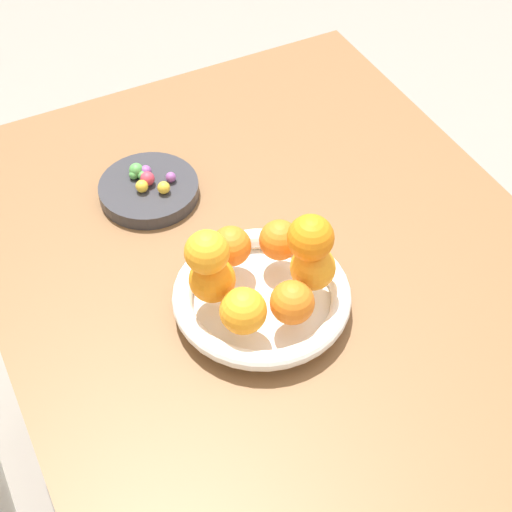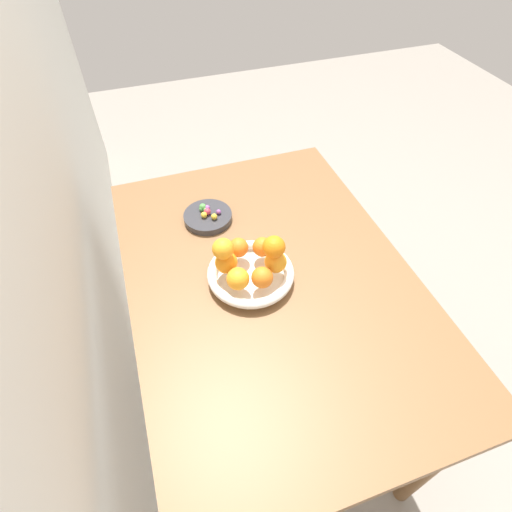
# 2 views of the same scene
# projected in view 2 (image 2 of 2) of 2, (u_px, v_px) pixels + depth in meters

# --- Properties ---
(ground_plane) EXTENTS (6.00, 6.00, 0.00)m
(ground_plane) POSITION_uv_depth(u_px,v_px,m) (266.00, 392.00, 1.63)
(ground_plane) COLOR gray
(dining_table) EXTENTS (1.10, 0.76, 0.74)m
(dining_table) POSITION_uv_depth(u_px,v_px,m) (270.00, 297.00, 1.15)
(dining_table) COLOR brown
(dining_table) RESTS_ON ground_plane
(fruit_bowl) EXTENTS (0.23, 0.23, 0.04)m
(fruit_bowl) POSITION_uv_depth(u_px,v_px,m) (251.00, 274.00, 1.06)
(fruit_bowl) COLOR white
(fruit_bowl) RESTS_ON dining_table
(candy_dish) EXTENTS (0.15, 0.15, 0.02)m
(candy_dish) POSITION_uv_depth(u_px,v_px,m) (208.00, 217.00, 1.23)
(candy_dish) COLOR #333338
(candy_dish) RESTS_ON dining_table
(orange_0) EXTENTS (0.05, 0.05, 0.05)m
(orange_0) POSITION_uv_depth(u_px,v_px,m) (239.00, 248.00, 1.07)
(orange_0) COLOR orange
(orange_0) RESTS_ON fruit_bowl
(orange_1) EXTENTS (0.06, 0.06, 0.06)m
(orange_1) POSITION_uv_depth(u_px,v_px,m) (226.00, 262.00, 1.03)
(orange_1) COLOR orange
(orange_1) RESTS_ON fruit_bowl
(orange_2) EXTENTS (0.06, 0.06, 0.06)m
(orange_2) POSITION_uv_depth(u_px,v_px,m) (238.00, 279.00, 0.99)
(orange_2) COLOR orange
(orange_2) RESTS_ON fruit_bowl
(orange_3) EXTENTS (0.06, 0.06, 0.06)m
(orange_3) POSITION_uv_depth(u_px,v_px,m) (262.00, 277.00, 1.00)
(orange_3) COLOR orange
(orange_3) RESTS_ON fruit_bowl
(orange_4) EXTENTS (0.06, 0.06, 0.06)m
(orange_4) POSITION_uv_depth(u_px,v_px,m) (276.00, 262.00, 1.03)
(orange_4) COLOR orange
(orange_4) RESTS_ON fruit_bowl
(orange_5) EXTENTS (0.05, 0.05, 0.05)m
(orange_5) POSITION_uv_depth(u_px,v_px,m) (262.00, 247.00, 1.07)
(orange_5) COLOR orange
(orange_5) RESTS_ON fruit_bowl
(orange_6) EXTENTS (0.05, 0.05, 0.05)m
(orange_6) POSITION_uv_depth(u_px,v_px,m) (223.00, 249.00, 0.98)
(orange_6) COLOR orange
(orange_6) RESTS_ON orange_1
(orange_7) EXTENTS (0.06, 0.06, 0.06)m
(orange_7) POSITION_uv_depth(u_px,v_px,m) (275.00, 247.00, 0.99)
(orange_7) COLOR orange
(orange_7) RESTS_ON orange_4
(candy_ball_0) EXTENTS (0.01, 0.01, 0.01)m
(candy_ball_0) POSITION_uv_depth(u_px,v_px,m) (205.00, 210.00, 1.23)
(candy_ball_0) COLOR #4C9947
(candy_ball_0) RESTS_ON candy_dish
(candy_ball_1) EXTENTS (0.02, 0.02, 0.02)m
(candy_ball_1) POSITION_uv_depth(u_px,v_px,m) (203.00, 207.00, 1.23)
(candy_ball_1) COLOR #4C9947
(candy_ball_1) RESTS_ON candy_dish
(candy_ball_2) EXTENTS (0.01, 0.01, 0.01)m
(candy_ball_2) POSITION_uv_depth(u_px,v_px,m) (201.00, 209.00, 1.23)
(candy_ball_2) COLOR #4C9947
(candy_ball_2) RESTS_ON candy_dish
(candy_ball_3) EXTENTS (0.02, 0.02, 0.02)m
(candy_ball_3) POSITION_uv_depth(u_px,v_px,m) (207.00, 212.00, 1.22)
(candy_ball_3) COLOR #C6384C
(candy_ball_3) RESTS_ON candy_dish
(candy_ball_4) EXTENTS (0.02, 0.02, 0.02)m
(candy_ball_4) POSITION_uv_depth(u_px,v_px,m) (204.00, 215.00, 1.21)
(candy_ball_4) COLOR gold
(candy_ball_4) RESTS_ON candy_dish
(candy_ball_5) EXTENTS (0.02, 0.02, 0.02)m
(candy_ball_5) POSITION_uv_depth(u_px,v_px,m) (207.00, 208.00, 1.23)
(candy_ball_5) COLOR #8C4C99
(candy_ball_5) RESTS_ON candy_dish
(candy_ball_6) EXTENTS (0.02, 0.02, 0.02)m
(candy_ball_6) POSITION_uv_depth(u_px,v_px,m) (219.00, 212.00, 1.22)
(candy_ball_6) COLOR #8C4C99
(candy_ball_6) RESTS_ON candy_dish
(candy_ball_7) EXTENTS (0.02, 0.02, 0.02)m
(candy_ball_7) POSITION_uv_depth(u_px,v_px,m) (214.00, 217.00, 1.21)
(candy_ball_7) COLOR gold
(candy_ball_7) RESTS_ON candy_dish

